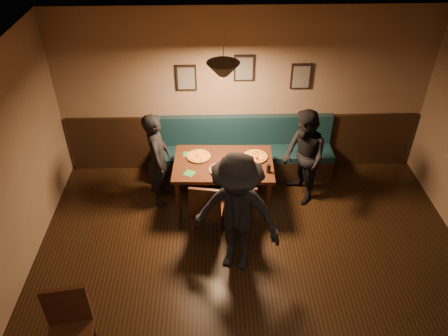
{
  "coord_description": "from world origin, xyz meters",
  "views": [
    {
      "loc": [
        -0.5,
        -2.96,
        4.63
      ],
      "look_at": [
        -0.35,
        2.09,
        0.95
      ],
      "focal_mm": 35.48,
      "sensor_mm": 36.0,
      "label": 1
    }
  ],
  "objects_px": {
    "booth_bench": "(243,150)",
    "diner_front": "(237,215)",
    "soda_glass": "(269,168)",
    "tabasco_bottle": "(257,159)",
    "chair_near_left": "(208,208)",
    "dining_table": "(223,183)",
    "chair_near_right": "(241,206)",
    "diner_left": "(158,159)",
    "diner_right": "(304,158)"
  },
  "relations": [
    {
      "from": "booth_bench",
      "to": "diner_front",
      "type": "relative_size",
      "value": 1.7
    },
    {
      "from": "soda_glass",
      "to": "tabasco_bottle",
      "type": "bearing_deg",
      "value": 118.62
    },
    {
      "from": "chair_near_left",
      "to": "dining_table",
      "type": "bearing_deg",
      "value": 79.47
    },
    {
      "from": "booth_bench",
      "to": "diner_front",
      "type": "xyz_separation_m",
      "value": [
        -0.22,
        -2.03,
        0.38
      ]
    },
    {
      "from": "dining_table",
      "to": "tabasco_bottle",
      "type": "height_order",
      "value": "tabasco_bottle"
    },
    {
      "from": "chair_near_right",
      "to": "soda_glass",
      "type": "height_order",
      "value": "chair_near_right"
    },
    {
      "from": "dining_table",
      "to": "chair_near_left",
      "type": "relative_size",
      "value": 1.51
    },
    {
      "from": "dining_table",
      "to": "diner_left",
      "type": "relative_size",
      "value": 0.96
    },
    {
      "from": "chair_near_left",
      "to": "soda_glass",
      "type": "bearing_deg",
      "value": 33.96
    },
    {
      "from": "chair_near_left",
      "to": "diner_front",
      "type": "relative_size",
      "value": 0.56
    },
    {
      "from": "chair_near_left",
      "to": "diner_front",
      "type": "xyz_separation_m",
      "value": [
        0.37,
        -0.6,
        0.39
      ]
    },
    {
      "from": "chair_near_left",
      "to": "diner_front",
      "type": "bearing_deg",
      "value": -48.93
    },
    {
      "from": "dining_table",
      "to": "chair_near_right",
      "type": "bearing_deg",
      "value": -68.35
    },
    {
      "from": "chair_near_left",
      "to": "diner_right",
      "type": "bearing_deg",
      "value": 37.25
    },
    {
      "from": "diner_right",
      "to": "soda_glass",
      "type": "distance_m",
      "value": 0.7
    },
    {
      "from": "chair_near_right",
      "to": "tabasco_bottle",
      "type": "relative_size",
      "value": 8.75
    },
    {
      "from": "diner_left",
      "to": "diner_right",
      "type": "xyz_separation_m",
      "value": [
        2.22,
        -0.02,
        0.0
      ]
    },
    {
      "from": "booth_bench",
      "to": "diner_front",
      "type": "distance_m",
      "value": 2.08
    },
    {
      "from": "booth_bench",
      "to": "chair_near_left",
      "type": "height_order",
      "value": "booth_bench"
    },
    {
      "from": "dining_table",
      "to": "diner_left",
      "type": "xyz_separation_m",
      "value": [
        -0.99,
        0.14,
        0.38
      ]
    },
    {
      "from": "booth_bench",
      "to": "chair_near_left",
      "type": "xyz_separation_m",
      "value": [
        -0.59,
        -1.43,
        -0.01
      ]
    },
    {
      "from": "diner_right",
      "to": "tabasco_bottle",
      "type": "relative_size",
      "value": 13.83
    },
    {
      "from": "chair_near_left",
      "to": "diner_right",
      "type": "relative_size",
      "value": 0.63
    },
    {
      "from": "diner_left",
      "to": "soda_glass",
      "type": "relative_size",
      "value": 11.43
    },
    {
      "from": "chair_near_left",
      "to": "diner_right",
      "type": "distance_m",
      "value": 1.69
    },
    {
      "from": "chair_near_left",
      "to": "soda_glass",
      "type": "relative_size",
      "value": 7.26
    },
    {
      "from": "chair_near_right",
      "to": "diner_right",
      "type": "relative_size",
      "value": 0.63
    },
    {
      "from": "tabasco_bottle",
      "to": "diner_left",
      "type": "bearing_deg",
      "value": 174.5
    },
    {
      "from": "booth_bench",
      "to": "diner_left",
      "type": "distance_m",
      "value": 1.5
    },
    {
      "from": "booth_bench",
      "to": "chair_near_right",
      "type": "xyz_separation_m",
      "value": [
        -0.12,
        -1.42,
        -0.01
      ]
    },
    {
      "from": "dining_table",
      "to": "diner_front",
      "type": "distance_m",
      "value": 1.36
    },
    {
      "from": "booth_bench",
      "to": "soda_glass",
      "type": "bearing_deg",
      "value": -73.88
    },
    {
      "from": "dining_table",
      "to": "chair_near_left",
      "type": "height_order",
      "value": "chair_near_left"
    },
    {
      "from": "diner_front",
      "to": "dining_table",
      "type": "bearing_deg",
      "value": 114.4
    },
    {
      "from": "diner_front",
      "to": "soda_glass",
      "type": "distance_m",
      "value": 1.13
    },
    {
      "from": "chair_near_left",
      "to": "diner_front",
      "type": "height_order",
      "value": "diner_front"
    },
    {
      "from": "booth_bench",
      "to": "diner_left",
      "type": "height_order",
      "value": "diner_left"
    },
    {
      "from": "dining_table",
      "to": "diner_right",
      "type": "height_order",
      "value": "diner_right"
    },
    {
      "from": "chair_near_right",
      "to": "diner_right",
      "type": "xyz_separation_m",
      "value": [
        1.0,
        0.77,
        0.29
      ]
    },
    {
      "from": "booth_bench",
      "to": "chair_near_right",
      "type": "height_order",
      "value": "booth_bench"
    },
    {
      "from": "diner_front",
      "to": "soda_glass",
      "type": "relative_size",
      "value": 13.04
    },
    {
      "from": "dining_table",
      "to": "diner_left",
      "type": "bearing_deg",
      "value": 174.13
    },
    {
      "from": "dining_table",
      "to": "chair_near_right",
      "type": "xyz_separation_m",
      "value": [
        0.23,
        -0.65,
        0.09
      ]
    },
    {
      "from": "chair_near_right",
      "to": "diner_left",
      "type": "bearing_deg",
      "value": 153.0
    },
    {
      "from": "diner_left",
      "to": "tabasco_bottle",
      "type": "xyz_separation_m",
      "value": [
        1.5,
        -0.14,
        0.08
      ]
    },
    {
      "from": "soda_glass",
      "to": "booth_bench",
      "type": "bearing_deg",
      "value": 106.12
    },
    {
      "from": "chair_near_right",
      "to": "diner_front",
      "type": "relative_size",
      "value": 0.56
    },
    {
      "from": "diner_right",
      "to": "tabasco_bottle",
      "type": "distance_m",
      "value": 0.74
    },
    {
      "from": "diner_left",
      "to": "booth_bench",
      "type": "bearing_deg",
      "value": -67.19
    },
    {
      "from": "diner_left",
      "to": "tabasco_bottle",
      "type": "height_order",
      "value": "diner_left"
    }
  ]
}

